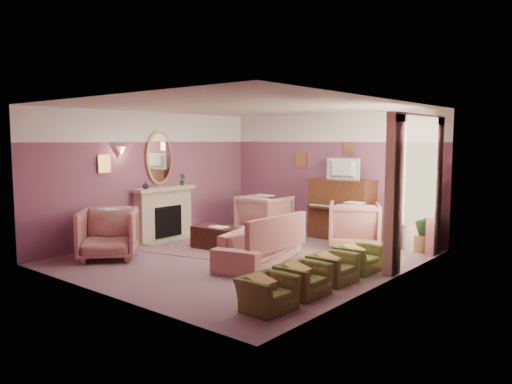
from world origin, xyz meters
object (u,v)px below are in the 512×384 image
Objects in this scene: piano at (342,210)px; olive_chair_c at (333,263)px; sofa at (259,240)px; olive_chair_a at (267,288)px; side_table at (416,233)px; television at (341,167)px; floral_armchair_left at (265,213)px; olive_chair_d at (358,254)px; floral_armchair_right at (354,222)px; olive_chair_b at (303,274)px; floral_armchair_front at (108,231)px; coffee_table at (217,238)px.

piano reaches higher than olive_chair_c.
olive_chair_a is at bearing -48.38° from sofa.
television is at bearing -179.67° from side_table.
floral_armchair_left is at bearing 126.48° from sofa.
floral_armchair_right is at bearing 120.46° from olive_chair_d.
olive_chair_c and olive_chair_d have the same top height.
television reaches higher than olive_chair_c.
side_table is at bearing -1.33° from piano.
sofa is 2.65m from floral_armchair_left.
sofa is (-0.01, -2.83, -1.18)m from television.
piano is 0.89m from floral_armchair_right.
olive_chair_b is 0.98× the size of side_table.
television is 1.37m from floral_armchair_right.
olive_chair_a is 4.67m from side_table.
olive_chair_b is 1.00× the size of olive_chair_c.
olive_chair_c is (1.62, -3.07, -0.35)m from piano.
floral_armchair_front is 4.21m from olive_chair_c.
olive_chair_a reaches higher than coffee_table.
television is at bearing 23.79° from floral_armchair_left.
television reaches higher than olive_chair_d.
floral_armchair_front is (-2.37, -1.51, 0.10)m from sofa.
coffee_table is 1.45× the size of olive_chair_a.
floral_armchair_front reaches higher than side_table.
television is 1.16× the size of olive_chair_d.
olive_chair_c is at bearing -68.55° from floral_armchair_right.
floral_armchair_right is at bearing -152.51° from side_table.
sofa is 2.02× the size of floral_armchair_left.
olive_chair_a is at bearing -91.24° from side_table.
olive_chair_d is (0.00, 1.64, 0.00)m from olive_chair_b.
floral_armchair_front reaches higher than olive_chair_c.
television is 1.16× the size of olive_chair_a.
olive_chair_d is at bearing 90.00° from olive_chair_b.
olive_chair_b is (3.03, -1.39, 0.07)m from coffee_table.
olive_chair_d is at bearing -54.31° from piano.
sofa is at bearing 148.11° from olive_chair_b.
sofa is 2.46m from olive_chair_a.
olive_chair_d is (1.62, -2.25, -0.35)m from piano.
floral_armchair_right is (0.66, 2.28, 0.10)m from sofa.
floral_armchair_left reaches higher than sofa.
floral_armchair_left is at bearing -167.88° from side_table.
olive_chair_a is 1.64m from olive_chair_c.
side_table is (4.10, 4.34, -0.17)m from floral_armchair_front.
olive_chair_c is at bearing 18.17° from floral_armchair_front.
floral_armchair_right is 1.51× the size of olive_chair_c.
sofa is (-0.01, -2.88, -0.23)m from piano.
television reaches higher than piano.
sofa reaches higher than olive_chair_c.
piano is at bearing 117.76° from olive_chair_c.
coffee_table is at bearing -120.05° from television.
floral_armchair_left is 1.51× the size of olive_chair_b.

